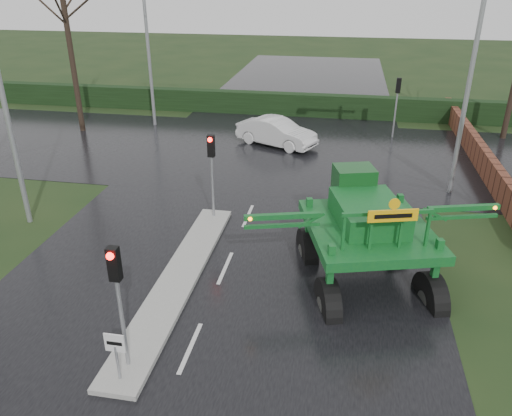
% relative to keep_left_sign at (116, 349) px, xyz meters
% --- Properties ---
extents(ground, '(140.00, 140.00, 0.00)m').
position_rel_keep_left_sign_xyz_m(ground, '(1.30, 1.50, -1.06)').
color(ground, black).
rests_on(ground, ground).
extents(road_main, '(14.00, 80.00, 0.02)m').
position_rel_keep_left_sign_xyz_m(road_main, '(1.30, 11.50, -1.05)').
color(road_main, black).
rests_on(road_main, ground).
extents(road_cross, '(80.00, 12.00, 0.02)m').
position_rel_keep_left_sign_xyz_m(road_cross, '(1.30, 17.50, -1.05)').
color(road_cross, black).
rests_on(road_cross, ground).
extents(median_island, '(1.20, 10.00, 0.16)m').
position_rel_keep_left_sign_xyz_m(median_island, '(0.00, 4.50, -0.97)').
color(median_island, gray).
rests_on(median_island, ground).
extents(hedge_row, '(44.00, 0.90, 1.50)m').
position_rel_keep_left_sign_xyz_m(hedge_row, '(1.30, 25.50, -0.31)').
color(hedge_row, black).
rests_on(hedge_row, ground).
extents(brick_wall, '(0.40, 20.00, 1.20)m').
position_rel_keep_left_sign_xyz_m(brick_wall, '(11.80, 17.50, -0.46)').
color(brick_wall, '#592D1E').
rests_on(brick_wall, ground).
extents(keep_left_sign, '(0.50, 0.07, 1.35)m').
position_rel_keep_left_sign_xyz_m(keep_left_sign, '(0.00, 0.00, 0.00)').
color(keep_left_sign, gray).
rests_on(keep_left_sign, ground).
extents(traffic_signal_near, '(0.26, 0.33, 3.52)m').
position_rel_keep_left_sign_xyz_m(traffic_signal_near, '(0.00, 0.49, 1.53)').
color(traffic_signal_near, gray).
rests_on(traffic_signal_near, ground).
extents(traffic_signal_mid, '(0.26, 0.33, 3.52)m').
position_rel_keep_left_sign_xyz_m(traffic_signal_mid, '(0.00, 8.99, 1.53)').
color(traffic_signal_mid, gray).
rests_on(traffic_signal_mid, ground).
extents(traffic_signal_far, '(0.26, 0.33, 3.52)m').
position_rel_keep_left_sign_xyz_m(traffic_signal_far, '(7.80, 21.51, 1.53)').
color(traffic_signal_far, gray).
rests_on(traffic_signal_far, ground).
extents(street_light_left_near, '(3.85, 0.30, 10.00)m').
position_rel_keep_left_sign_xyz_m(street_light_left_near, '(-6.89, 7.50, 4.93)').
color(street_light_left_near, gray).
rests_on(street_light_left_near, ground).
extents(street_light_right, '(3.85, 0.30, 10.00)m').
position_rel_keep_left_sign_xyz_m(street_light_right, '(9.49, 13.50, 4.93)').
color(street_light_right, gray).
rests_on(street_light_right, ground).
extents(street_light_left_far, '(3.85, 0.30, 10.00)m').
position_rel_keep_left_sign_xyz_m(street_light_left_far, '(-6.89, 21.50, 4.93)').
color(street_light_left_far, gray).
rests_on(street_light_left_far, ground).
extents(tree_left_far, '(7.70, 7.70, 13.26)m').
position_rel_keep_left_sign_xyz_m(tree_left_far, '(-11.20, 19.50, 6.09)').
color(tree_left_far, black).
rests_on(tree_left_far, ground).
extents(crop_sprayer, '(7.68, 5.76, 4.44)m').
position_rel_keep_left_sign_xyz_m(crop_sprayer, '(4.74, 4.18, 1.04)').
color(crop_sprayer, black).
rests_on(crop_sprayer, ground).
extents(white_sedan, '(4.91, 3.43, 1.54)m').
position_rel_keep_left_sign_xyz_m(white_sedan, '(1.15, 18.74, -1.06)').
color(white_sedan, silver).
rests_on(white_sedan, ground).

